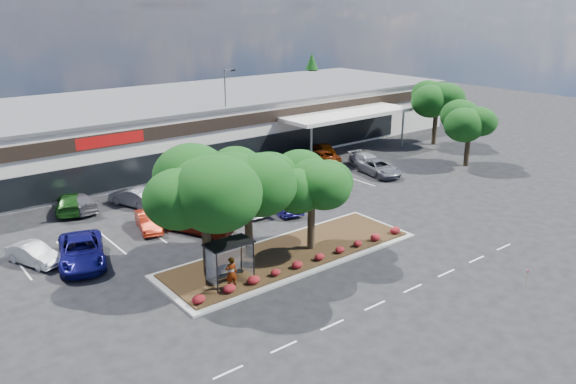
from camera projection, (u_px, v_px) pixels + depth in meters
ground at (355, 268)px, 35.46m from camera, size 160.00×160.00×0.00m
retail_store at (131, 130)px, 59.74m from camera, size 80.40×25.20×6.25m
landscape_island at (291, 254)px, 37.22m from camera, size 18.00×6.00×0.26m
lane_markings at (258, 221)px, 43.13m from camera, size 33.12×20.06×0.01m
shrub_row at (311, 259)px, 35.54m from camera, size 17.00×0.80×0.50m
bus_shelter at (228, 250)px, 32.52m from camera, size 2.75×1.55×2.59m
island_tree_west at (205, 214)px, 32.78m from camera, size 7.20×7.20×7.89m
island_tree_mid at (248, 203)px, 35.44m from camera, size 6.60×6.60×7.32m
island_tree_east at (311, 202)px, 36.81m from camera, size 5.80×5.80×6.50m
tree_east_near at (469, 135)px, 57.15m from camera, size 5.60×5.60×6.51m
tree_east_far at (436, 113)px, 65.87m from camera, size 6.40×6.40×7.62m
conifer_north_east at (312, 82)px, 86.77m from camera, size 3.96×3.96×9.00m
person_waiting at (231, 273)px, 32.09m from camera, size 0.81×0.62×1.98m
light_pole at (227, 125)px, 56.15m from camera, size 1.43×0.57×9.96m
survey_stake at (527, 275)px, 33.18m from camera, size 0.07×0.14×0.98m
car_0 at (34, 254)px, 35.91m from camera, size 2.86×4.30×1.34m
car_1 at (82, 251)px, 35.93m from camera, size 4.41×6.57×1.67m
car_2 at (148, 221)px, 41.38m from camera, size 2.42×4.32×1.35m
car_3 at (196, 220)px, 41.17m from camera, size 4.63×6.36×1.71m
car_4 at (246, 204)px, 44.71m from camera, size 1.68×4.58×1.50m
car_5 at (281, 200)px, 45.28m from camera, size 2.82×5.37×1.68m
car_6 at (329, 174)px, 52.86m from camera, size 2.23×4.45×1.46m
car_7 at (378, 168)px, 54.73m from camera, size 3.43×5.71×1.48m
car_8 at (368, 162)px, 56.95m from camera, size 2.65×5.16×1.43m
car_9 at (71, 202)px, 45.09m from camera, size 3.85×5.49×1.48m
car_10 at (78, 202)px, 45.21m from camera, size 2.12×4.87×1.40m
car_11 at (134, 197)px, 46.36m from camera, size 3.11×4.80×1.50m
car_12 at (175, 193)px, 47.53m from camera, size 2.77×5.15×1.42m
car_13 at (235, 170)px, 54.19m from camera, size 1.91×4.35×1.39m
car_14 at (233, 167)px, 55.02m from camera, size 2.37×4.41×1.43m
car_15 at (274, 161)px, 57.17m from camera, size 1.95×4.48×1.51m
car_16 at (320, 156)px, 59.09m from camera, size 2.31×4.84×1.33m
car_17 at (324, 149)px, 61.92m from camera, size 3.41×4.67×1.48m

